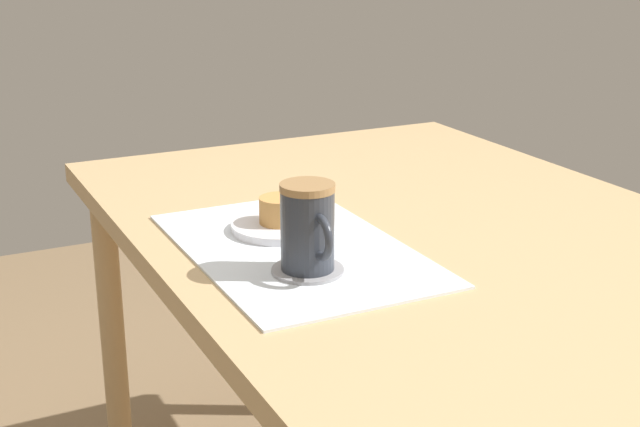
# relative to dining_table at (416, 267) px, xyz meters

# --- Properties ---
(dining_table) EXTENTS (1.23, 0.87, 0.74)m
(dining_table) POSITION_rel_dining_table_xyz_m (0.00, 0.00, 0.00)
(dining_table) COLOR tan
(dining_table) RESTS_ON ground_plane
(placemat) EXTENTS (0.47, 0.30, 0.00)m
(placemat) POSITION_rel_dining_table_xyz_m (0.03, -0.23, 0.08)
(placemat) COLOR white
(placemat) RESTS_ON dining_table
(pastry_plate) EXTENTS (0.15, 0.15, 0.01)m
(pastry_plate) POSITION_rel_dining_table_xyz_m (-0.05, -0.21, 0.09)
(pastry_plate) COLOR white
(pastry_plate) RESTS_ON placemat
(pastry) EXTENTS (0.07, 0.07, 0.04)m
(pastry) POSITION_rel_dining_table_xyz_m (-0.05, -0.21, 0.11)
(pastry) COLOR tan
(pastry) RESTS_ON pastry_plate
(coffee_coaster) EXTENTS (0.10, 0.10, 0.00)m
(coffee_coaster) POSITION_rel_dining_table_xyz_m (0.12, -0.25, 0.08)
(coffee_coaster) COLOR #99999E
(coffee_coaster) RESTS_ON placemat
(coffee_mug) EXTENTS (0.11, 0.07, 0.12)m
(coffee_mug) POSITION_rel_dining_table_xyz_m (0.12, -0.25, 0.14)
(coffee_mug) COLOR #2D333D
(coffee_mug) RESTS_ON coffee_coaster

